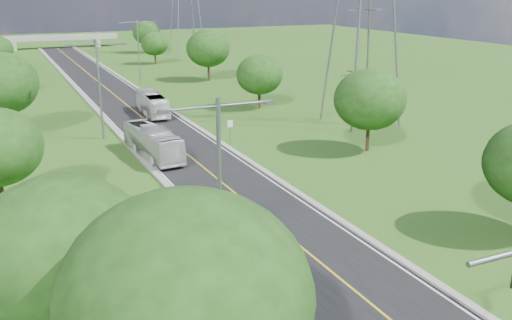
{
  "coord_description": "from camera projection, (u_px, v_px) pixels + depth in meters",
  "views": [
    {
      "loc": [
        -15.56,
        -12.96,
        15.08
      ],
      "look_at": [
        1.0,
        22.8,
        3.0
      ],
      "focal_mm": 40.0,
      "sensor_mm": 36.0,
      "label": 1
    }
  ],
  "objects": [
    {
      "name": "ground",
      "position": [
        129.0,
        107.0,
        73.97
      ],
      "size": [
        260.0,
        260.0,
        0.0
      ],
      "primitive_type": "plane",
      "color": "#325919",
      "rests_on": "ground"
    },
    {
      "name": "road",
      "position": [
        119.0,
        99.0,
        79.17
      ],
      "size": [
        8.0,
        150.0,
        0.06
      ],
      "primitive_type": "cube",
      "color": "black",
      "rests_on": "ground"
    },
    {
      "name": "curb_left",
      "position": [
        88.0,
        101.0,
        77.44
      ],
      "size": [
        0.5,
        150.0,
        0.22
      ],
      "primitive_type": "cube",
      "color": "gray",
      "rests_on": "ground"
    },
    {
      "name": "curb_right",
      "position": [
        149.0,
        96.0,
        80.85
      ],
      "size": [
        0.5,
        150.0,
        0.22
      ],
      "primitive_type": "cube",
      "color": "gray",
      "rests_on": "ground"
    },
    {
      "name": "speed_limit_sign",
      "position": [
        230.0,
        128.0,
        56.49
      ],
      "size": [
        0.55,
        0.09,
        2.4
      ],
      "color": "slate",
      "rests_on": "ground"
    },
    {
      "name": "overpass",
      "position": [
        56.0,
        38.0,
        142.67
      ],
      "size": [
        30.0,
        3.0,
        3.2
      ],
      "color": "gray",
      "rests_on": "ground"
    },
    {
      "name": "streetlight_near_left",
      "position": [
        219.0,
        179.0,
        28.18
      ],
      "size": [
        5.9,
        0.25,
        10.0
      ],
      "color": "slate",
      "rests_on": "ground"
    },
    {
      "name": "streetlight_mid_left",
      "position": [
        99.0,
        81.0,
        56.81
      ],
      "size": [
        5.9,
        0.25,
        10.0
      ],
      "color": "slate",
      "rests_on": "ground"
    },
    {
      "name": "streetlight_far_right",
      "position": [
        138.0,
        46.0,
        90.26
      ],
      "size": [
        5.9,
        0.25,
        10.0
      ],
      "color": "slate",
      "rests_on": "ground"
    },
    {
      "name": "tree_la",
      "position": [
        62.0,
        255.0,
        21.69
      ],
      "size": [
        7.14,
        7.14,
        8.3
      ],
      "color": "black",
      "rests_on": "ground"
    },
    {
      "name": "tree_lc",
      "position": [
        0.0,
        84.0,
        57.63
      ],
      "size": [
        7.56,
        7.56,
        8.79
      ],
      "color": "black",
      "rests_on": "ground"
    },
    {
      "name": "tree_lf",
      "position": [
        186.0,
        298.0,
        17.51
      ],
      "size": [
        7.98,
        7.98,
        9.28
      ],
      "color": "black",
      "rests_on": "ground"
    },
    {
      "name": "tree_rb",
      "position": [
        370.0,
        99.0,
        52.92
      ],
      "size": [
        6.72,
        6.72,
        7.82
      ],
      "color": "black",
      "rests_on": "ground"
    },
    {
      "name": "tree_rc",
      "position": [
        259.0,
        75.0,
        71.79
      ],
      "size": [
        5.88,
        5.88,
        6.84
      ],
      "color": "black",
      "rests_on": "ground"
    },
    {
      "name": "tree_rd",
      "position": [
        208.0,
        48.0,
        93.14
      ],
      "size": [
        7.14,
        7.14,
        8.3
      ],
      "color": "black",
      "rests_on": "ground"
    },
    {
      "name": "tree_re",
      "position": [
        155.0,
        44.0,
        113.32
      ],
      "size": [
        5.46,
        5.46,
        6.35
      ],
      "color": "black",
      "rests_on": "ground"
    },
    {
      "name": "tree_rf",
      "position": [
        146.0,
        33.0,
        131.9
      ],
      "size": [
        6.3,
        6.3,
        7.33
      ],
      "color": "black",
      "rests_on": "ground"
    },
    {
      "name": "bus_outbound",
      "position": [
        152.0,
        104.0,
        68.93
      ],
      "size": [
        2.81,
        9.74,
        2.68
      ],
      "primitive_type": "imported",
      "rotation": [
        0.0,
        0.0,
        3.08
      ],
      "color": "silver",
      "rests_on": "road"
    },
    {
      "name": "bus_inbound",
      "position": [
        153.0,
        142.0,
        51.9
      ],
      "size": [
        3.25,
        10.16,
        2.78
      ],
      "primitive_type": "imported",
      "rotation": [
        0.0,
        0.0,
        0.09
      ],
      "color": "beige",
      "rests_on": "road"
    }
  ]
}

